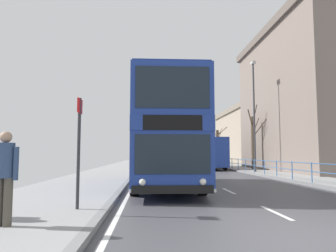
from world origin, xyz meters
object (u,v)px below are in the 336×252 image
at_px(background_building_00, 262,137).
at_px(bare_tree_far_01, 253,141).
at_px(double_decker_bus_main, 165,136).
at_px(bus_stop_sign_near, 79,140).
at_px(bare_tree_far_00, 218,146).
at_px(street_lamp_far_side, 254,108).
at_px(pedestrian_companion, 4,172).
at_px(background_bus_far_lane, 207,153).

bearing_deg(background_building_00, bare_tree_far_01, -111.48).
relative_size(double_decker_bus_main, background_building_00, 0.59).
xyz_separation_m(double_decker_bus_main, background_building_00, (17.38, 35.98, 2.01)).
relative_size(double_decker_bus_main, bus_stop_sign_near, 3.79).
bearing_deg(double_decker_bus_main, bare_tree_far_01, 57.91).
bearing_deg(bare_tree_far_00, bus_stop_sign_near, -107.67).
height_order(bus_stop_sign_near, bare_tree_far_01, bare_tree_far_01).
relative_size(bus_stop_sign_near, street_lamp_far_side, 0.31).
distance_m(double_decker_bus_main, pedestrian_companion, 9.04).
xyz_separation_m(bus_stop_sign_near, bare_tree_far_01, (11.11, 20.24, 0.87)).
xyz_separation_m(bare_tree_far_00, bare_tree_far_01, (0.36, -13.49, 0.12)).
relative_size(bus_stop_sign_near, bare_tree_far_00, 0.55).
bearing_deg(bare_tree_far_00, background_bus_far_lane, -107.84).
xyz_separation_m(background_bus_far_lane, bare_tree_far_01, (3.49, -3.77, 1.05)).
xyz_separation_m(bus_stop_sign_near, street_lamp_far_side, (10.02, 16.61, 3.31)).
bearing_deg(background_bus_far_lane, background_building_00, 56.44).
xyz_separation_m(background_bus_far_lane, bus_stop_sign_near, (-7.62, -24.01, 0.18)).
distance_m(double_decker_bus_main, bare_tree_far_00, 28.51).
xyz_separation_m(pedestrian_companion, bare_tree_far_00, (11.72, 35.56, 1.43)).
bearing_deg(pedestrian_companion, bus_stop_sign_near, 62.08).
distance_m(bare_tree_far_00, bare_tree_far_01, 13.49).
distance_m(background_bus_far_lane, street_lamp_far_side, 8.53).
relative_size(double_decker_bus_main, street_lamp_far_side, 1.19).
bearing_deg(background_bus_far_lane, bare_tree_far_00, 72.16).
distance_m(street_lamp_far_side, background_building_00, 27.63).
relative_size(background_bus_far_lane, street_lamp_far_side, 1.08).
bearing_deg(double_decker_bus_main, street_lamp_far_side, 53.34).
bearing_deg(bus_stop_sign_near, double_decker_bus_main, 69.13).
xyz_separation_m(double_decker_bus_main, pedestrian_companion, (-3.43, -8.29, -1.16)).
relative_size(bare_tree_far_01, background_building_00, 0.32).
bearing_deg(bus_stop_sign_near, street_lamp_far_side, 58.90).
xyz_separation_m(bare_tree_far_00, background_building_00, (9.09, 8.70, 1.74)).
height_order(background_bus_far_lane, bare_tree_far_00, bare_tree_far_00).
relative_size(background_bus_far_lane, bare_tree_far_01, 1.66).
distance_m(double_decker_bus_main, bare_tree_far_01, 16.28).
bearing_deg(pedestrian_companion, background_building_00, 64.82).
height_order(pedestrian_companion, bare_tree_far_00, bare_tree_far_00).
xyz_separation_m(bus_stop_sign_near, background_building_00, (19.84, 42.43, 2.48)).
height_order(double_decker_bus_main, background_bus_far_lane, double_decker_bus_main).
height_order(background_bus_far_lane, bus_stop_sign_near, background_bus_far_lane).
bearing_deg(bare_tree_far_00, background_building_00, 43.74).
height_order(bare_tree_far_00, bare_tree_far_01, bare_tree_far_01).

